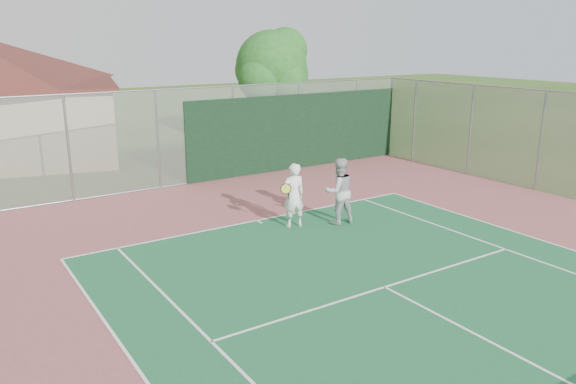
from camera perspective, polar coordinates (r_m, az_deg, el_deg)
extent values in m
cylinder|color=gray|center=(19.44, -21.39, 4.07)|extent=(0.08, 0.08, 3.50)
cylinder|color=gray|center=(20.24, -13.08, 5.14)|extent=(0.08, 0.08, 3.50)
cylinder|color=gray|center=(21.44, -5.53, 6.01)|extent=(0.08, 0.08, 3.50)
cylinder|color=gray|center=(22.97, 1.14, 6.70)|extent=(0.08, 0.08, 3.50)
cylinder|color=gray|center=(24.78, 6.93, 7.22)|extent=(0.08, 0.08, 3.50)
cylinder|color=gray|center=(26.10, 10.32, 7.49)|extent=(0.08, 0.08, 3.50)
cylinder|color=gray|center=(20.38, -10.71, 10.30)|extent=(20.00, 0.05, 0.05)
cylinder|color=gray|center=(20.95, -10.25, 0.87)|extent=(20.00, 0.05, 0.05)
cube|color=#999EA0|center=(20.60, -10.47, 5.45)|extent=(20.00, 0.02, 3.50)
cube|color=black|center=(22.96, 1.21, 6.19)|extent=(10.00, 0.04, 3.00)
cylinder|color=gray|center=(25.04, 12.69, 7.05)|extent=(0.08, 0.08, 3.50)
cylinder|color=gray|center=(23.08, 18.03, 5.99)|extent=(0.08, 0.08, 3.50)
cylinder|color=gray|center=(21.36, 24.27, 4.70)|extent=(0.08, 0.08, 3.50)
cube|color=#999EA0|center=(23.08, 18.03, 5.99)|extent=(0.02, 9.00, 3.50)
cube|color=black|center=(24.42, -24.76, 4.28)|extent=(0.95, 0.06, 2.22)
cylinder|color=#342112|center=(28.10, -1.65, 7.79)|extent=(0.39, 0.39, 3.03)
sphere|color=#1C561A|center=(27.89, -1.69, 12.64)|extent=(3.46, 3.46, 3.46)
sphere|color=#1C561A|center=(28.71, -0.34, 11.86)|extent=(2.38, 2.38, 2.38)
sphere|color=#1C561A|center=(27.11, -2.78, 11.41)|extent=(2.16, 2.16, 2.16)
sphere|color=#1C561A|center=(27.23, -0.19, 11.22)|extent=(1.95, 1.95, 1.95)
sphere|color=#1C561A|center=(28.48, -3.19, 12.25)|extent=(2.16, 2.16, 2.16)
sphere|color=#1C561A|center=(28.03, -0.30, 14.21)|extent=(2.16, 2.16, 2.16)
imported|color=white|center=(15.75, 0.57, -0.41)|extent=(0.72, 0.52, 1.84)
imported|color=#B0B2B5|center=(16.11, 5.17, 0.03)|extent=(1.03, 0.87, 1.91)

